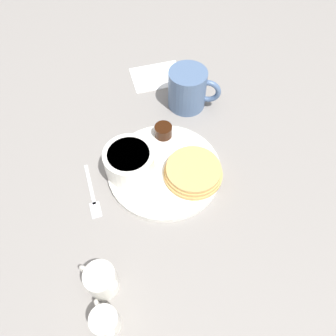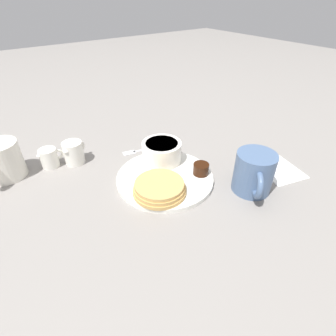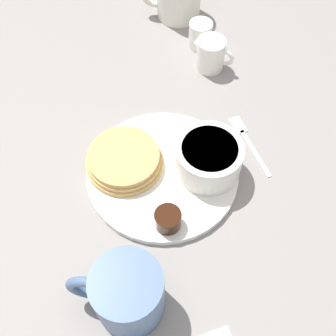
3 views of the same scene
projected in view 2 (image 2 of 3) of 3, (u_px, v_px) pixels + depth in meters
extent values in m
plane|color=gray|center=(165.00, 180.00, 0.67)|extent=(4.00, 4.00, 0.00)
cylinder|color=white|center=(165.00, 178.00, 0.66)|extent=(0.24, 0.24, 0.01)
cylinder|color=tan|center=(159.00, 191.00, 0.61)|extent=(0.12, 0.12, 0.01)
cylinder|color=tan|center=(159.00, 188.00, 0.60)|extent=(0.12, 0.12, 0.01)
cylinder|color=tan|center=(159.00, 185.00, 0.59)|extent=(0.11, 0.11, 0.01)
cylinder|color=white|center=(162.00, 152.00, 0.70)|extent=(0.10, 0.10, 0.06)
cylinder|color=white|center=(162.00, 144.00, 0.69)|extent=(0.09, 0.09, 0.01)
cylinder|color=black|center=(201.00, 169.00, 0.66)|extent=(0.04, 0.04, 0.03)
cylinder|color=white|center=(166.00, 154.00, 0.72)|extent=(0.05, 0.05, 0.02)
sphere|color=white|center=(166.00, 149.00, 0.72)|extent=(0.03, 0.03, 0.03)
cylinder|color=slate|center=(254.00, 172.00, 0.61)|extent=(0.09, 0.09, 0.10)
torus|color=slate|center=(257.00, 185.00, 0.57)|extent=(0.06, 0.05, 0.06)
cylinder|color=white|center=(74.00, 153.00, 0.71)|extent=(0.05, 0.05, 0.06)
torus|color=white|center=(80.00, 147.00, 0.73)|extent=(0.02, 0.03, 0.03)
cone|color=white|center=(66.00, 149.00, 0.68)|extent=(0.02, 0.02, 0.01)
cylinder|color=white|center=(49.00, 158.00, 0.70)|extent=(0.05, 0.05, 0.05)
torus|color=white|center=(58.00, 154.00, 0.71)|extent=(0.01, 0.03, 0.03)
cone|color=white|center=(39.00, 153.00, 0.68)|extent=(0.02, 0.02, 0.01)
cube|color=silver|center=(150.00, 148.00, 0.79)|extent=(0.03, 0.10, 0.00)
cube|color=silver|center=(129.00, 153.00, 0.77)|extent=(0.03, 0.04, 0.00)
cube|color=white|center=(277.00, 168.00, 0.71)|extent=(0.15, 0.13, 0.00)
cylinder|color=silver|center=(3.00, 160.00, 0.65)|extent=(0.09, 0.09, 0.10)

